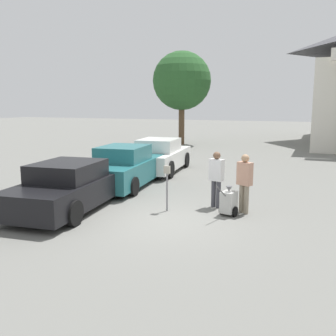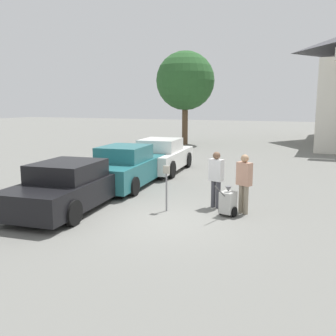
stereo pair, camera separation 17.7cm
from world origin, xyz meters
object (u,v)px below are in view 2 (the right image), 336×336
(person_supervisor, at_px, (244,180))
(parked_car_teal, at_px, (126,167))
(parked_car_black, at_px, (71,186))
(parking_meter, at_px, (166,180))
(equipment_cart, at_px, (228,202))
(parked_car_white, at_px, (161,156))
(person_worker, at_px, (216,176))

(person_supervisor, bearing_deg, parked_car_teal, 4.70)
(parked_car_black, bearing_deg, person_supervisor, 10.38)
(parking_meter, height_order, equipment_cart, parking_meter)
(parked_car_black, bearing_deg, equipment_cart, 7.15)
(parked_car_black, distance_m, parking_meter, 2.89)
(person_supervisor, bearing_deg, parked_car_white, -20.65)
(parking_meter, relative_size, person_worker, 0.79)
(parked_car_teal, relative_size, parking_meter, 3.61)
(parked_car_teal, xyz_separation_m, equipment_cart, (4.53, -2.32, -0.32))
(parked_car_black, bearing_deg, parked_car_teal, 84.14)
(person_supervisor, bearing_deg, person_worker, 7.96)
(parked_car_black, height_order, parking_meter, parked_car_black)
(parking_meter, bearing_deg, parked_car_white, 115.21)
(parked_car_white, distance_m, equipment_cart, 7.23)
(person_worker, height_order, equipment_cart, person_worker)
(person_worker, xyz_separation_m, person_supervisor, (0.90, -0.30, 0.00))
(parking_meter, bearing_deg, equipment_cart, 7.94)
(person_supervisor, bearing_deg, equipment_cart, 73.09)
(person_supervisor, bearing_deg, parked_car_black, 42.65)
(parking_meter, bearing_deg, parked_car_teal, 137.10)
(parking_meter, xyz_separation_m, person_worker, (1.22, 0.92, 0.03))
(parked_car_teal, height_order, person_worker, person_worker)
(person_supervisor, height_order, equipment_cart, person_supervisor)
(parked_car_white, bearing_deg, equipment_cart, -57.02)
(parked_car_teal, bearing_deg, parked_car_white, 84.13)
(equipment_cart, bearing_deg, parked_car_teal, 166.34)
(person_supervisor, relative_size, equipment_cart, 1.70)
(parked_car_white, bearing_deg, person_worker, -57.01)
(person_worker, xyz_separation_m, equipment_cart, (0.54, -0.68, -0.58))
(parked_car_white, bearing_deg, parked_car_black, -95.87)
(parking_meter, height_order, person_worker, person_worker)
(person_worker, bearing_deg, parking_meter, 52.95)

